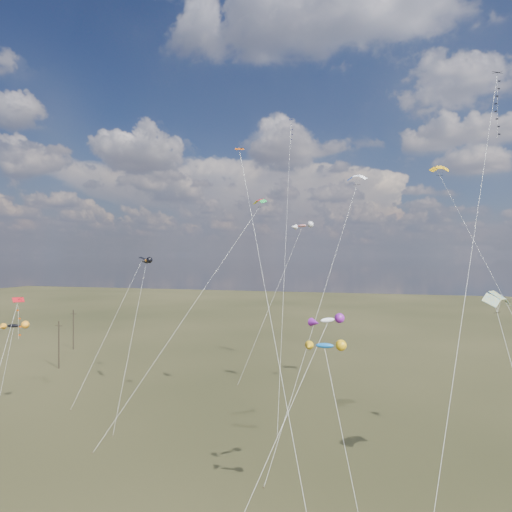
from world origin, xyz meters
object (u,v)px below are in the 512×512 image
(utility_pole_near, at_px, (59,344))
(diamond_black_high, at_px, (495,121))
(utility_pole_far, at_px, (73,329))
(novelty_black_orange, at_px, (13,326))
(parafoil_yellow, at_px, (440,169))

(utility_pole_near, bearing_deg, diamond_black_high, -12.71)
(utility_pole_far, bearing_deg, novelty_black_orange, -62.39)
(utility_pole_far, height_order, parafoil_yellow, parafoil_yellow)
(diamond_black_high, height_order, novelty_black_orange, diamond_black_high)
(diamond_black_high, bearing_deg, utility_pole_near, 167.29)
(utility_pole_near, xyz_separation_m, diamond_black_high, (63.45, -14.31, 28.44))
(utility_pole_near, relative_size, diamond_black_high, 0.21)
(diamond_black_high, xyz_separation_m, novelty_black_orange, (-53.88, -5.29, -22.03))
(utility_pole_far, xyz_separation_m, parafoil_yellow, (67.54, -17.65, 25.81))
(utility_pole_far, height_order, novelty_black_orange, novelty_black_orange)
(utility_pole_near, relative_size, parafoil_yellow, 0.26)
(utility_pole_near, height_order, novelty_black_orange, novelty_black_orange)
(diamond_black_high, distance_m, parafoil_yellow, 11.66)
(diamond_black_high, height_order, parafoil_yellow, diamond_black_high)
(diamond_black_high, bearing_deg, novelty_black_orange, -174.40)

